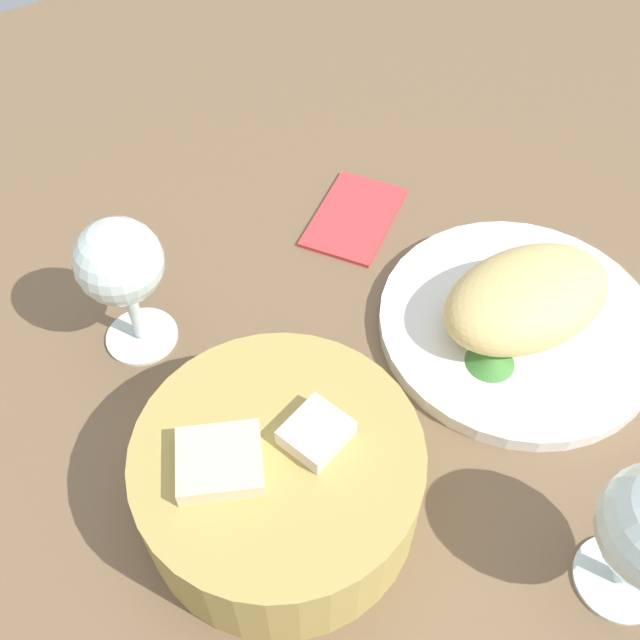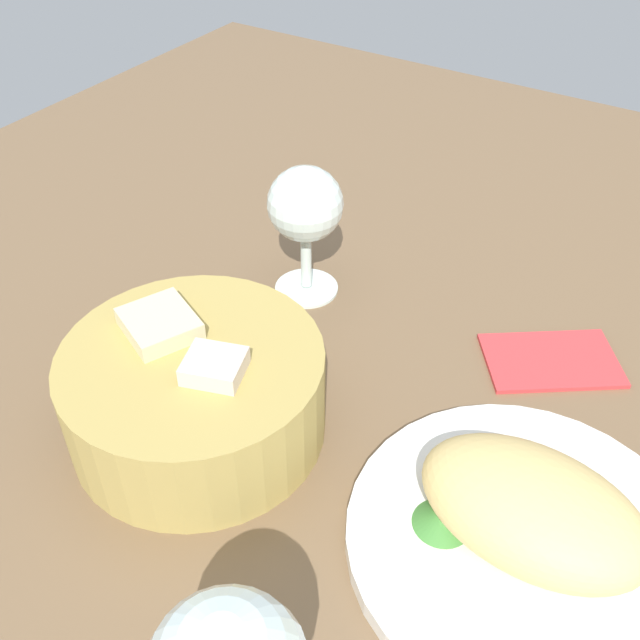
# 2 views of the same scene
# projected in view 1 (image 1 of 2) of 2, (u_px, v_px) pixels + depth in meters

# --- Properties ---
(ground_plane) EXTENTS (1.40, 1.40, 0.02)m
(ground_plane) POSITION_uv_depth(u_px,v_px,m) (397.00, 360.00, 0.62)
(ground_plane) COLOR brown
(plate) EXTENTS (0.23, 0.23, 0.01)m
(plate) POSITION_uv_depth(u_px,v_px,m) (518.00, 325.00, 0.62)
(plate) COLOR white
(plate) RESTS_ON ground_plane
(omelette) EXTENTS (0.15, 0.10, 0.06)m
(omelette) POSITION_uv_depth(u_px,v_px,m) (527.00, 298.00, 0.59)
(omelette) COLOR #E3C275
(omelette) RESTS_ON plate
(lettuce_garnish) EXTENTS (0.04, 0.04, 0.02)m
(lettuce_garnish) POSITION_uv_depth(u_px,v_px,m) (491.00, 357.00, 0.58)
(lettuce_garnish) COLOR #408236
(lettuce_garnish) RESTS_ON plate
(bread_basket) EXTENTS (0.19, 0.19, 0.09)m
(bread_basket) POSITION_uv_depth(u_px,v_px,m) (278.00, 478.00, 0.50)
(bread_basket) COLOR tan
(bread_basket) RESTS_ON ground_plane
(wine_glass_near) EXTENTS (0.07, 0.07, 0.13)m
(wine_glass_near) POSITION_uv_depth(u_px,v_px,m) (121.00, 268.00, 0.55)
(wine_glass_near) COLOR silver
(wine_glass_near) RESTS_ON ground_plane
(folded_napkin) EXTENTS (0.13, 0.12, 0.01)m
(folded_napkin) POSITION_uv_depth(u_px,v_px,m) (354.00, 216.00, 0.70)
(folded_napkin) COLOR #D5393B
(folded_napkin) RESTS_ON ground_plane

